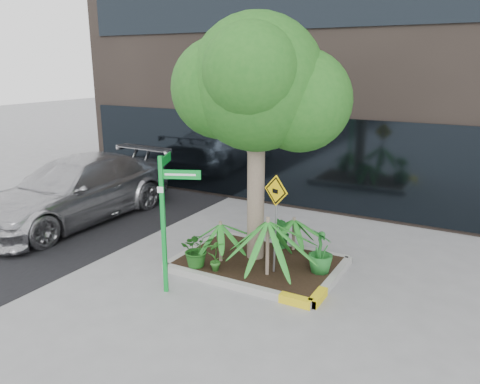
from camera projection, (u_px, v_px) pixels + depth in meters
The scene contains 14 objects.
ground at pixel (243, 270), 9.64m from camera, with size 80.00×80.00×0.00m, color gray.
asphalt_road at pixel (33, 220), 12.69m from camera, with size 7.00×80.00×0.01m, color black.
planter at pixel (259, 263), 9.73m from camera, with size 3.35×2.36×0.15m.
tree at pixel (257, 83), 9.00m from camera, with size 3.43×3.04×5.14m.
palm_front at pixel (268, 221), 8.82m from camera, with size 1.32×1.32×1.47m.
palm_left at pixel (220, 224), 9.52m from camera, with size 0.97×0.97×1.08m.
palm_back at pixel (294, 220), 10.14m from camera, with size 0.83×0.83×0.93m.
parked_car at pixel (76, 190), 12.52m from camera, with size 2.36×5.81×1.69m, color #A8A8AD.
shrub_a at pixel (197, 249), 9.39m from camera, with size 0.67×0.67×0.75m, color #1A5017.
shrub_b at pixel (321, 251), 9.10m from camera, with size 0.50×0.50×0.88m, color #1F6725.
shrub_c at pixel (216, 255), 9.20m from camera, with size 0.34×0.34×0.65m, color #296820.
shrub_d at pixel (282, 233), 10.30m from camera, with size 0.40×0.40×0.72m, color #1D6424.
street_sign_post at pixel (166, 209), 8.38m from camera, with size 0.95×0.72×2.57m.
cattle_sign at pixel (276, 207), 8.89m from camera, with size 0.57×0.23×1.96m.
Camera 1 is at (4.25, -7.77, 4.13)m, focal length 35.00 mm.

